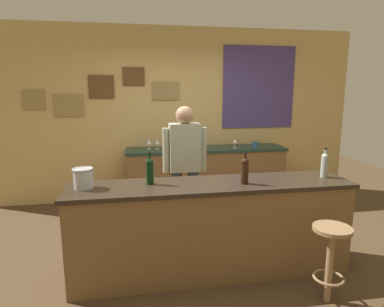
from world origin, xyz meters
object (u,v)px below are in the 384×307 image
at_px(wine_bottle_a, 150,170).
at_px(wine_bottle_b, 245,170).
at_px(wine_glass_c, 200,141).
at_px(coffee_mug, 255,144).
at_px(bar_stool, 331,251).
at_px(ice_bucket, 83,178).
at_px(wine_bottle_c, 325,164).
at_px(wine_glass_d, 235,141).
at_px(wine_glass_a, 149,142).
at_px(wine_glass_b, 157,142).
at_px(bartender, 185,164).

bearing_deg(wine_bottle_a, wine_bottle_b, -9.17).
relative_size(wine_glass_c, coffee_mug, 1.24).
height_order(bar_stool, ice_bucket, ice_bucket).
xyz_separation_m(bar_stool, wine_bottle_b, (-0.58, 0.57, 0.60)).
xyz_separation_m(ice_bucket, coffee_mug, (2.37, 1.95, -0.07)).
height_order(wine_bottle_c, wine_glass_d, wine_bottle_c).
bearing_deg(wine_glass_a, wine_glass_c, 1.27).
bearing_deg(ice_bucket, wine_bottle_b, -4.16).
distance_m(ice_bucket, wine_glass_d, 2.81).
distance_m(wine_glass_c, coffee_mug, 0.88).
xyz_separation_m(ice_bucket, wine_glass_a, (0.68, 2.07, -0.01)).
height_order(wine_glass_c, wine_glass_d, same).
height_order(wine_glass_a, wine_glass_c, same).
bearing_deg(wine_bottle_a, wine_glass_b, 84.00).
height_order(bartender, wine_bottle_a, bartender).
distance_m(bartender, coffee_mug, 1.79).
distance_m(bartender, wine_glass_d, 1.55).
distance_m(wine_bottle_a, ice_bucket, 0.60).
relative_size(wine_bottle_c, wine_glass_a, 1.97).
bearing_deg(wine_glass_b, coffee_mug, -3.51).
bearing_deg(wine_glass_d, wine_glass_a, 174.44).
xyz_separation_m(bartender, wine_glass_b, (-0.23, 1.30, 0.07)).
bearing_deg(bar_stool, wine_bottle_c, 65.23).
bearing_deg(wine_glass_c, wine_glass_b, -175.99).
bearing_deg(bartender, coffee_mug, 42.09).
height_order(bar_stool, wine_glass_d, wine_glass_d).
bearing_deg(wine_bottle_a, wine_glass_d, 53.09).
relative_size(bartender, wine_glass_a, 10.45).
xyz_separation_m(wine_bottle_c, wine_glass_a, (-1.68, 2.09, -0.05)).
bearing_deg(wine_bottle_c, wine_glass_b, 126.99).
bearing_deg(ice_bucket, bartender, 35.61).
xyz_separation_m(wine_bottle_c, wine_glass_c, (-0.86, 2.11, -0.05)).
bearing_deg(wine_glass_b, wine_glass_a, 166.82).
relative_size(bartender, ice_bucket, 8.61).
relative_size(wine_glass_a, wine_glass_d, 1.00).
height_order(bar_stool, wine_glass_b, wine_glass_b).
xyz_separation_m(wine_glass_a, wine_glass_d, (1.35, -0.13, 0.00)).
bearing_deg(wine_glass_c, wine_glass_d, -15.82).
distance_m(bar_stool, wine_glass_d, 2.68).
height_order(wine_bottle_a, ice_bucket, wine_bottle_a).
bearing_deg(wine_bottle_c, bartender, 149.88).
xyz_separation_m(wine_glass_b, wine_glass_c, (0.69, 0.05, 0.00)).
relative_size(wine_bottle_a, wine_glass_c, 1.97).
bearing_deg(coffee_mug, wine_glass_d, -179.07).
xyz_separation_m(wine_glass_d, coffee_mug, (0.34, 0.01, -0.06)).
bearing_deg(coffee_mug, bar_stool, -96.73).
bearing_deg(wine_glass_b, wine_glass_d, -4.74).
relative_size(wine_bottle_c, wine_glass_d, 1.97).
distance_m(wine_bottle_c, wine_glass_d, 1.99).
distance_m(wine_bottle_c, ice_bucket, 2.37).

